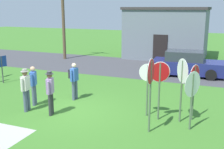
# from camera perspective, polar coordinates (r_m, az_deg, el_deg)

# --- Properties ---
(ground_plane) EXTENTS (80.00, 80.00, 0.00)m
(ground_plane) POSITION_cam_1_polar(r_m,az_deg,el_deg) (11.51, -8.89, -7.33)
(ground_plane) COLOR #3D7528
(street_asphalt) EXTENTS (60.00, 6.40, 0.01)m
(street_asphalt) POSITION_cam_1_polar(r_m,az_deg,el_deg) (19.57, 4.85, 1.51)
(street_asphalt) COLOR #424247
(street_asphalt) RESTS_ON ground
(building_background) EXTENTS (6.50, 5.15, 4.13)m
(building_background) POSITION_cam_1_polar(r_m,az_deg,el_deg) (23.88, 11.27, 8.50)
(building_background) COLOR slate
(building_background) RESTS_ON ground
(utility_pole) EXTENTS (1.80, 0.24, 7.27)m
(utility_pole) POSITION_cam_1_polar(r_m,az_deg,el_deg) (22.78, -10.05, 12.70)
(utility_pole) COLOR brown
(utility_pole) RESTS_ON ground
(parked_car_on_street) EXTENTS (4.41, 2.23, 1.51)m
(parked_car_on_street) POSITION_cam_1_polar(r_m,az_deg,el_deg) (17.70, 15.23, 2.06)
(parked_car_on_street) COLOR navy
(parked_car_on_street) RESTS_ON ground
(stop_sign_center_cluster) EXTENTS (0.42, 0.78, 2.05)m
(stop_sign_center_cluster) POSITION_cam_1_polar(r_m,az_deg,el_deg) (9.60, 16.15, -3.14)
(stop_sign_center_cluster) COLOR #51664C
(stop_sign_center_cluster) RESTS_ON ground
(stop_sign_leaning_right) EXTENTS (0.07, 0.87, 2.52)m
(stop_sign_leaning_right) POSITION_cam_1_polar(r_m,az_deg,el_deg) (9.03, 7.94, -1.49)
(stop_sign_leaning_right) COLOR #51664C
(stop_sign_leaning_right) RESTS_ON ground
(stop_sign_tallest) EXTENTS (0.68, 0.07, 2.05)m
(stop_sign_tallest) POSITION_cam_1_polar(r_m,az_deg,el_deg) (10.53, 7.34, -1.36)
(stop_sign_tallest) COLOR #51664C
(stop_sign_tallest) RESTS_ON ground
(stop_sign_nearest) EXTENTS (0.67, 0.39, 2.20)m
(stop_sign_nearest) POSITION_cam_1_polar(r_m,az_deg,el_deg) (10.19, 9.77, -1.22)
(stop_sign_nearest) COLOR #51664C
(stop_sign_nearest) RESTS_ON ground
(stop_sign_leaning_left) EXTENTS (0.26, 0.80, 2.10)m
(stop_sign_leaning_left) POSITION_cam_1_polar(r_m,az_deg,el_deg) (10.47, 16.56, -1.58)
(stop_sign_leaning_left) COLOR #51664C
(stop_sign_leaning_left) RESTS_ON ground
(stop_sign_far_back) EXTENTS (0.49, 0.75, 2.35)m
(stop_sign_far_back) POSITION_cam_1_polar(r_m,az_deg,el_deg) (10.11, 14.23, -0.84)
(stop_sign_far_back) COLOR #51664C
(stop_sign_far_back) RESTS_ON ground
(person_with_sunhat) EXTENTS (0.31, 0.57, 1.74)m
(person_with_sunhat) POSITION_cam_1_polar(r_m,az_deg,el_deg) (11.56, -17.33, -2.57)
(person_with_sunhat) COLOR #4C5670
(person_with_sunhat) RESTS_ON ground
(person_in_blue) EXTENTS (0.36, 0.57, 1.69)m
(person_in_blue) POSITION_cam_1_polar(r_m,az_deg,el_deg) (12.56, -7.83, -0.81)
(person_in_blue) COLOR #4C5670
(person_in_blue) RESTS_ON ground
(person_in_teal) EXTENTS (0.35, 0.53, 1.69)m
(person_in_teal) POSITION_cam_1_polar(r_m,az_deg,el_deg) (12.21, -15.85, -1.78)
(person_in_teal) COLOR #4C5670
(person_in_teal) RESTS_ON ground
(person_on_left) EXTENTS (0.33, 0.54, 1.74)m
(person_on_left) POSITION_cam_1_polar(r_m,az_deg,el_deg) (10.91, -12.59, -3.22)
(person_on_left) COLOR #2D2D33
(person_on_left) RESTS_ON ground
(info_panel_rightmost) EXTENTS (0.20, 0.58, 1.51)m
(info_panel_rightmost) POSITION_cam_1_polar(r_m,az_deg,el_deg) (16.37, -21.77, 1.89)
(info_panel_rightmost) COLOR #4C4C51
(info_panel_rightmost) RESTS_ON ground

